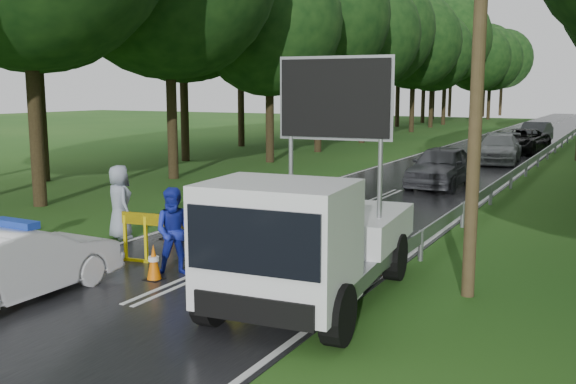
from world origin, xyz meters
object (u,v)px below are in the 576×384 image
Objects in this scene: officer at (237,226)px; work_truck at (308,240)px; queue_car_third at (521,141)px; civilian at (176,232)px; queue_car_second at (498,149)px; queue_car_fourth at (535,133)px; barrier at (178,228)px; queue_car_first at (441,166)px; police_sedan at (18,264)px.

work_truck is at bearing 123.26° from officer.
work_truck reaches higher than queue_car_third.
civilian is 24.55m from queue_car_second.
queue_car_fourth reaches higher than queue_car_second.
barrier is at bearing -89.52° from queue_car_fourth.
queue_car_first is at bearing 90.76° from work_truck.
civilian reaches higher than queue_car_fourth.
queue_car_first is 15.71m from queue_car_third.
queue_car_fourth is at bearing 88.65° from queue_car_first.
queue_car_fourth is (0.56, 23.06, -0.05)m from queue_car_first.
officer is 0.34× the size of queue_car_first.
barrier is at bearing 160.81° from work_truck.
civilian is at bearing 48.49° from officer.
work_truck reaches higher than civilian.
queue_car_first is at bearing -116.78° from officer.
civilian reaches higher than queue_car_third.
officer is (-2.69, 1.85, -0.37)m from work_truck.
officer reaches higher than barrier.
queue_car_first is at bearing -97.12° from queue_car_second.
police_sedan is 2.49× the size of officer.
barrier is 0.59× the size of queue_car_fourth.
police_sedan is 0.87× the size of queue_car_fourth.
queue_car_first reaches higher than police_sedan.
civilian is 0.35× the size of queue_car_third.
barrier is at bearing -111.57° from police_sedan.
officer is 13.31m from queue_car_first.
officer reaches higher than queue_car_first.
police_sedan is 2.21× the size of civilian.
queue_car_second reaches higher than queue_car_third.
civilian is 14.86m from queue_car_first.
barrier is 1.67× the size of officer.
work_truck is at bearing -84.08° from queue_car_fourth.
work_truck is at bearing -38.41° from civilian.
civilian is 0.39× the size of queue_car_fourth.
barrier is 30.05m from queue_car_third.
queue_car_first is at bearing -84.58° from queue_car_third.
queue_car_third is (2.63, 29.93, -0.13)m from barrier.
police_sedan is 33.28m from queue_car_third.
work_truck is 3.70m from barrier.
queue_car_third is at bearing -84.71° from queue_car_fourth.
work_truck is 1.22× the size of queue_car_fourth.
queue_car_third is (0.69, 15.69, -0.08)m from queue_car_first.
civilian is at bearing -99.15° from queue_car_second.
civilian is 0.36× the size of queue_car_second.
police_sedan is 3.05m from civilian.
queue_car_fourth is at bearing -114.79° from officer.
queue_car_fourth reaches higher than barrier.
work_truck reaches higher than police_sedan.
police_sedan reaches higher than barrier.
police_sedan is 0.77× the size of queue_car_third.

